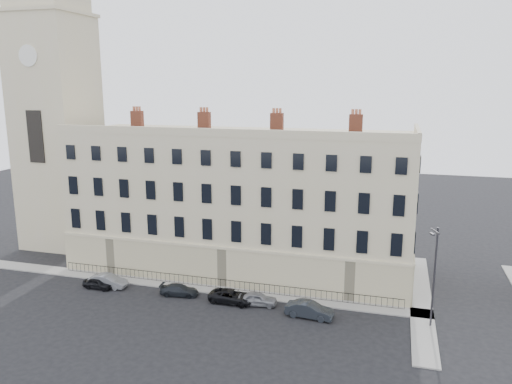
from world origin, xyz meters
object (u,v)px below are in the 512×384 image
car_a (98,283)px  car_b (108,281)px  car_f (309,310)px  streetlamp (434,273)px  car_d (232,296)px  car_e (258,299)px  car_c (179,290)px

car_a → car_b: car_b is taller
car_b → car_f: size_ratio=0.93×
car_b → streetlamp: (30.55, -0.12, 4.13)m
car_d → car_e: bearing=-85.0°
car_a → car_e: bearing=-84.7°
car_c → car_e: (7.85, -0.05, 0.07)m
car_b → streetlamp: bearing=-89.5°
car_c → streetlamp: bearing=-97.7°
car_f → streetlamp: bearing=-79.4°
streetlamp → car_c: bearing=159.4°
car_a → streetlamp: bearing=-86.0°
car_d → car_f: car_f is taller
car_b → car_c: size_ratio=1.06×
streetlamp → car_a: bearing=160.8°
car_e → car_f: bearing=-110.2°
car_a → streetlamp: 31.59m
car_e → car_d: bearing=85.0°
car_d → car_e: size_ratio=1.22×
car_e → streetlamp: 15.56m
car_a → car_d: 13.85m
car_f → streetlamp: (10.02, 0.95, 4.09)m
car_d → car_f: size_ratio=1.04×
car_b → car_e: (15.55, 0.04, -0.03)m
car_a → car_b: (0.75, 0.59, 0.11)m
car_b → car_e: size_ratio=1.09×
car_e → car_a: bearing=84.6°
car_a → car_c: (8.45, 0.68, 0.01)m
car_d → car_f: (7.44, -0.99, 0.09)m
car_c → car_f: size_ratio=0.88×
car_b → streetlamp: size_ratio=0.45×
car_d → car_e: 2.47m
car_e → car_f: (4.98, -1.11, 0.08)m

